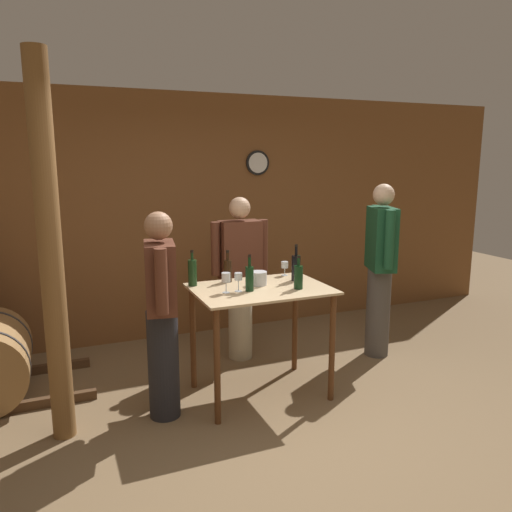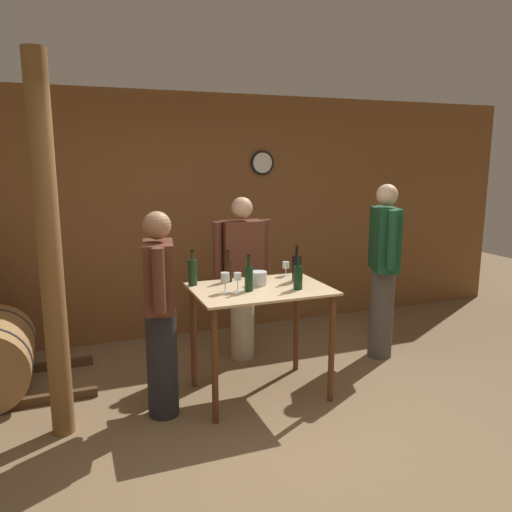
% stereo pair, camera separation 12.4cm
% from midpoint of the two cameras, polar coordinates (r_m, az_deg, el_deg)
% --- Properties ---
extents(ground_plane, '(14.00, 14.00, 0.00)m').
position_cam_midpoint_polar(ground_plane, '(3.87, 2.73, -19.99)').
color(ground_plane, brown).
extents(back_wall, '(8.40, 0.08, 2.70)m').
position_cam_midpoint_polar(back_wall, '(5.66, -7.88, 4.47)').
color(back_wall, brown).
rests_on(back_wall, ground_plane).
extents(tasting_table, '(1.12, 0.79, 0.94)m').
position_cam_midpoint_polar(tasting_table, '(4.19, -0.32, -5.91)').
color(tasting_table, '#D1B284').
rests_on(tasting_table, ground_plane).
extents(wooden_post, '(0.16, 0.16, 2.70)m').
position_cam_midpoint_polar(wooden_post, '(3.70, -23.31, 0.16)').
color(wooden_post, brown).
rests_on(wooden_post, ground_plane).
extents(wine_bottle_far_left, '(0.07, 0.07, 0.30)m').
position_cam_midpoint_polar(wine_bottle_far_left, '(4.22, -8.12, -1.82)').
color(wine_bottle_far_left, '#193819').
rests_on(wine_bottle_far_left, tasting_table).
extents(wine_bottle_left, '(0.07, 0.07, 0.28)m').
position_cam_midpoint_polar(wine_bottle_left, '(4.33, -4.07, -1.59)').
color(wine_bottle_left, black).
rests_on(wine_bottle_left, tasting_table).
extents(wine_bottle_center, '(0.07, 0.07, 0.30)m').
position_cam_midpoint_polar(wine_bottle_center, '(4.02, -1.63, -2.48)').
color(wine_bottle_center, black).
rests_on(wine_bottle_center, tasting_table).
extents(wine_bottle_right, '(0.07, 0.07, 0.28)m').
position_cam_midpoint_polar(wine_bottle_right, '(4.09, 4.01, -2.34)').
color(wine_bottle_right, black).
rests_on(wine_bottle_right, tasting_table).
extents(wine_bottle_far_right, '(0.08, 0.08, 0.32)m').
position_cam_midpoint_polar(wine_bottle_far_right, '(4.37, 3.77, -1.28)').
color(wine_bottle_far_right, black).
rests_on(wine_bottle_far_right, tasting_table).
extents(wine_glass_near_left, '(0.07, 0.07, 0.16)m').
position_cam_midpoint_polar(wine_glass_near_left, '(3.97, -4.35, -2.52)').
color(wine_glass_near_left, silver).
rests_on(wine_glass_near_left, tasting_table).
extents(wine_glass_near_center, '(0.06, 0.06, 0.15)m').
position_cam_midpoint_polar(wine_glass_near_center, '(4.01, -2.92, -2.47)').
color(wine_glass_near_center, silver).
rests_on(wine_glass_near_center, tasting_table).
extents(wine_glass_near_right, '(0.06, 0.06, 0.13)m').
position_cam_midpoint_polar(wine_glass_near_right, '(4.55, 2.51, -1.09)').
color(wine_glass_near_right, silver).
rests_on(wine_glass_near_right, tasting_table).
extents(ice_bucket, '(0.14, 0.14, 0.12)m').
position_cam_midpoint_polar(ice_bucket, '(4.22, -0.55, -2.57)').
color(ice_bucket, silver).
rests_on(ice_bucket, tasting_table).
extents(person_host, '(0.59, 0.24, 1.63)m').
position_cam_midpoint_polar(person_host, '(4.94, -2.56, -2.18)').
color(person_host, '#B7AD93').
rests_on(person_host, ground_plane).
extents(person_visitor_with_scarf, '(0.29, 0.58, 1.62)m').
position_cam_midpoint_polar(person_visitor_with_scarf, '(3.88, -11.65, -6.28)').
color(person_visitor_with_scarf, '#232328').
rests_on(person_visitor_with_scarf, ground_plane).
extents(person_visitor_bearded, '(0.34, 0.56, 1.75)m').
position_cam_midpoint_polar(person_visitor_bearded, '(5.13, 13.33, -1.18)').
color(person_visitor_bearded, '#4C4742').
rests_on(person_visitor_bearded, ground_plane).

